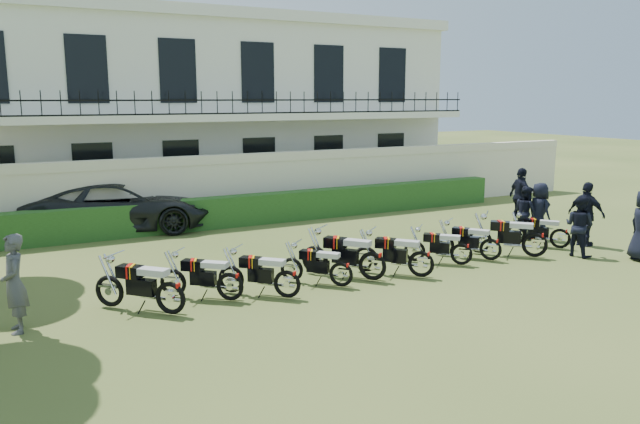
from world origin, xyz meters
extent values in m
plane|color=#3B4E1F|center=(0.00, 0.00, 0.00)|extent=(100.00, 100.00, 0.00)
cube|color=beige|center=(0.00, 8.00, 1.00)|extent=(30.00, 0.30, 2.00)
cube|color=beige|center=(0.00, 8.00, 2.15)|extent=(30.00, 0.35, 0.30)
cube|color=#1F4217|center=(1.00, 7.20, 0.50)|extent=(18.00, 0.60, 1.00)
cube|color=silver|center=(0.00, 14.00, 3.50)|extent=(20.00, 8.00, 7.00)
cube|color=silver|center=(0.00, 14.00, 7.20)|extent=(20.40, 8.40, 0.40)
cube|color=silver|center=(0.00, 9.30, 3.50)|extent=(20.00, 1.40, 0.25)
cube|color=black|center=(0.00, 8.65, 4.10)|extent=(20.00, 0.05, 0.05)
cube|color=black|center=(0.00, 8.65, 3.65)|extent=(20.00, 0.05, 0.05)
cube|color=black|center=(-4.50, 10.02, 1.60)|extent=(1.30, 0.12, 2.20)
cube|color=black|center=(-4.50, 10.02, 5.10)|extent=(1.30, 0.12, 2.20)
cube|color=black|center=(-1.50, 10.02, 1.60)|extent=(1.30, 0.12, 2.20)
cube|color=black|center=(-1.50, 10.02, 5.10)|extent=(1.30, 0.12, 2.20)
cube|color=black|center=(1.50, 10.02, 1.60)|extent=(1.30, 0.12, 2.20)
cube|color=black|center=(1.50, 10.02, 5.10)|extent=(1.30, 0.12, 2.20)
cube|color=black|center=(4.50, 10.02, 1.60)|extent=(1.30, 0.12, 2.20)
cube|color=black|center=(4.50, 10.02, 5.10)|extent=(1.30, 0.12, 2.20)
cube|color=black|center=(7.50, 10.02, 1.60)|extent=(1.30, 0.12, 2.20)
cube|color=black|center=(7.50, 10.02, 5.10)|extent=(1.30, 0.12, 2.20)
torus|color=black|center=(-4.16, -0.90, 0.32)|extent=(0.53, 0.54, 0.66)
torus|color=black|center=(-5.13, 0.12, 0.32)|extent=(0.53, 0.54, 0.66)
cube|color=black|center=(-4.61, -0.43, 0.49)|extent=(0.55, 0.56, 0.32)
cube|color=black|center=(-4.78, -0.25, 0.78)|extent=(0.54, 0.54, 0.24)
cube|color=red|center=(-4.78, -0.25, 0.79)|extent=(0.21, 0.30, 0.25)
cube|color=#FCAF0D|center=(-4.74, -0.30, 0.79)|extent=(0.18, 0.29, 0.25)
cube|color=#B7B7B7|center=(-4.41, -0.64, 0.82)|extent=(0.60, 0.61, 0.13)
cylinder|color=silver|center=(-5.02, 0.00, 1.10)|extent=(0.49, 0.47, 0.03)
torus|color=black|center=(-2.85, -0.54, 0.29)|extent=(0.51, 0.46, 0.60)
torus|color=black|center=(-3.82, 0.29, 0.29)|extent=(0.51, 0.46, 0.60)
cube|color=black|center=(-3.30, -0.15, 0.44)|extent=(0.53, 0.49, 0.29)
cube|color=black|center=(-3.47, -0.01, 0.71)|extent=(0.50, 0.48, 0.22)
cube|color=red|center=(-3.47, -0.01, 0.72)|extent=(0.17, 0.28, 0.23)
cube|color=#FCAF0D|center=(-3.43, -0.05, 0.72)|extent=(0.14, 0.27, 0.23)
cube|color=#B7B7B7|center=(-3.10, -0.33, 0.75)|extent=(0.56, 0.53, 0.12)
cylinder|color=silver|center=(-3.71, 0.20, 1.00)|extent=(0.40, 0.47, 0.03)
torus|color=black|center=(-1.75, -0.97, 0.30)|extent=(0.49, 0.49, 0.60)
torus|color=black|center=(-2.67, -0.07, 0.30)|extent=(0.49, 0.49, 0.60)
cube|color=black|center=(-2.18, -0.55, 0.44)|extent=(0.51, 0.51, 0.30)
cube|color=black|center=(-2.34, -0.40, 0.71)|extent=(0.50, 0.49, 0.22)
cube|color=red|center=(-2.34, -0.40, 0.72)|extent=(0.18, 0.28, 0.23)
cube|color=#FCAF0D|center=(-2.30, -0.44, 0.72)|extent=(0.16, 0.26, 0.23)
cube|color=#B7B7B7|center=(-1.99, -0.74, 0.75)|extent=(0.55, 0.55, 0.12)
cylinder|color=silver|center=(-2.57, -0.17, 1.01)|extent=(0.44, 0.44, 0.03)
torus|color=black|center=(-0.41, -0.80, 0.28)|extent=(0.44, 0.47, 0.56)
torus|color=black|center=(-1.21, 0.09, 0.28)|extent=(0.44, 0.47, 0.56)
cube|color=black|center=(-0.78, -0.39, 0.41)|extent=(0.46, 0.49, 0.28)
cube|color=black|center=(-0.92, -0.23, 0.66)|extent=(0.45, 0.47, 0.20)
cube|color=red|center=(-0.92, -0.23, 0.67)|extent=(0.18, 0.25, 0.21)
cube|color=#FCAF0D|center=(-0.88, -0.27, 0.67)|extent=(0.16, 0.24, 0.21)
cube|color=#B7B7B7|center=(-0.61, -0.57, 0.70)|extent=(0.50, 0.52, 0.11)
cylinder|color=silver|center=(-1.12, -0.01, 0.94)|extent=(0.43, 0.39, 0.03)
torus|color=black|center=(0.51, -0.84, 0.33)|extent=(0.50, 0.59, 0.68)
torus|color=black|center=(-0.39, 0.29, 0.33)|extent=(0.50, 0.59, 0.68)
cube|color=black|center=(0.10, -0.32, 0.50)|extent=(0.54, 0.60, 0.33)
cube|color=black|center=(-0.06, -0.12, 0.80)|extent=(0.54, 0.57, 0.25)
cube|color=red|center=(-0.06, -0.12, 0.81)|extent=(0.23, 0.30, 0.26)
cube|color=#FCAF0D|center=(-0.02, -0.17, 0.81)|extent=(0.20, 0.29, 0.26)
cube|color=#B7B7B7|center=(0.28, -0.55, 0.85)|extent=(0.59, 0.65, 0.13)
cylinder|color=silver|center=(-0.29, 0.16, 1.14)|extent=(0.54, 0.44, 0.03)
torus|color=black|center=(1.67, -1.08, 0.31)|extent=(0.49, 0.53, 0.63)
torus|color=black|center=(0.77, -0.08, 0.31)|extent=(0.49, 0.53, 0.63)
cube|color=black|center=(1.25, -0.62, 0.47)|extent=(0.52, 0.55, 0.31)
cube|color=black|center=(1.09, -0.44, 0.75)|extent=(0.51, 0.53, 0.23)
cube|color=red|center=(1.09, -0.44, 0.76)|extent=(0.20, 0.29, 0.24)
cube|color=#FCAF0D|center=(1.14, -0.49, 0.76)|extent=(0.18, 0.27, 0.24)
cube|color=#B7B7B7|center=(1.44, -0.83, 0.79)|extent=(0.57, 0.59, 0.12)
cylinder|color=silver|center=(0.87, -0.20, 1.06)|extent=(0.48, 0.44, 0.03)
torus|color=black|center=(3.21, -0.59, 0.27)|extent=(0.45, 0.45, 0.55)
torus|color=black|center=(2.37, 0.24, 0.27)|extent=(0.45, 0.45, 0.55)
cube|color=black|center=(2.82, -0.20, 0.41)|extent=(0.47, 0.47, 0.27)
cube|color=black|center=(2.67, -0.06, 0.65)|extent=(0.46, 0.45, 0.20)
cube|color=red|center=(2.67, -0.06, 0.66)|extent=(0.17, 0.25, 0.21)
cube|color=#FCAF0D|center=(2.71, -0.10, 0.66)|extent=(0.14, 0.24, 0.21)
cube|color=#B7B7B7|center=(3.00, -0.38, 0.69)|extent=(0.51, 0.51, 0.11)
cylinder|color=silver|center=(2.47, 0.15, 0.93)|extent=(0.40, 0.41, 0.03)
torus|color=black|center=(4.12, -0.68, 0.28)|extent=(0.41, 0.52, 0.58)
torus|color=black|center=(3.39, 0.32, 0.28)|extent=(0.41, 0.52, 0.58)
cube|color=black|center=(3.78, -0.21, 0.43)|extent=(0.45, 0.52, 0.28)
cube|color=black|center=(3.65, -0.04, 0.68)|extent=(0.45, 0.49, 0.21)
cube|color=red|center=(3.65, -0.04, 0.69)|extent=(0.21, 0.26, 0.22)
cube|color=#FCAF0D|center=(3.69, -0.08, 0.69)|extent=(0.18, 0.24, 0.22)
cube|color=#B7B7B7|center=(3.93, -0.42, 0.72)|extent=(0.49, 0.56, 0.11)
cylinder|color=silver|center=(3.47, 0.21, 0.97)|extent=(0.48, 0.36, 0.03)
torus|color=black|center=(5.50, -0.99, 0.33)|extent=(0.53, 0.54, 0.66)
torus|color=black|center=(4.51, 0.03, 0.33)|extent=(0.53, 0.54, 0.66)
cube|color=black|center=(5.05, -0.52, 0.49)|extent=(0.56, 0.57, 0.33)
cube|color=black|center=(4.87, -0.34, 0.78)|extent=(0.55, 0.55, 0.24)
cube|color=red|center=(4.87, -0.34, 0.80)|extent=(0.21, 0.30, 0.25)
cube|color=#FCAF0D|center=(4.92, -0.38, 0.80)|extent=(0.18, 0.29, 0.25)
cube|color=#B7B7B7|center=(5.25, -0.73, 0.83)|extent=(0.61, 0.61, 0.13)
cylinder|color=silver|center=(4.63, -0.09, 1.11)|extent=(0.49, 0.48, 0.03)
torus|color=black|center=(6.76, -0.58, 0.28)|extent=(0.41, 0.50, 0.56)
torus|color=black|center=(6.04, 0.39, 0.28)|extent=(0.41, 0.50, 0.56)
cube|color=black|center=(6.42, -0.13, 0.42)|extent=(0.44, 0.51, 0.28)
cube|color=black|center=(6.30, 0.04, 0.67)|extent=(0.44, 0.48, 0.20)
cube|color=red|center=(6.30, 0.04, 0.68)|extent=(0.20, 0.25, 0.21)
cube|color=#FCAF0D|center=(6.33, -0.01, 0.68)|extent=(0.18, 0.23, 0.21)
cube|color=#B7B7B7|center=(6.57, -0.33, 0.70)|extent=(0.48, 0.54, 0.11)
cylinder|color=silver|center=(6.12, 0.27, 0.94)|extent=(0.46, 0.36, 0.03)
imported|color=black|center=(-4.06, 8.18, 0.79)|extent=(6.13, 3.77, 1.59)
imported|color=#505155|center=(-7.32, 0.06, 0.90)|extent=(0.46, 0.68, 1.81)
imported|color=black|center=(6.21, -0.86, 0.82)|extent=(0.75, 0.89, 1.64)
imported|color=black|center=(7.34, -0.14, 0.92)|extent=(0.65, 1.15, 1.84)
imported|color=black|center=(6.79, 1.08, 0.86)|extent=(0.63, 0.89, 1.71)
imported|color=black|center=(6.56, 1.37, 0.80)|extent=(0.77, 0.90, 1.60)
imported|color=black|center=(7.88, 2.90, 0.96)|extent=(0.67, 1.19, 1.92)
camera|label=1|loc=(-7.49, -12.00, 4.19)|focal=35.00mm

